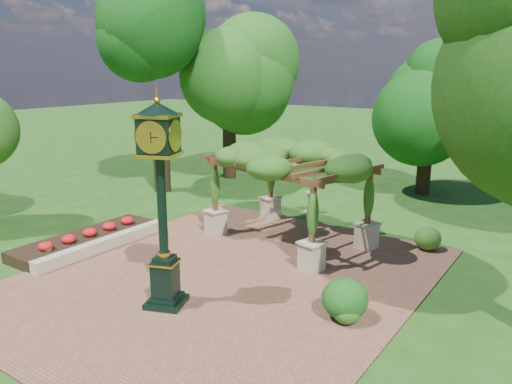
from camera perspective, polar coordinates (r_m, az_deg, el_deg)
The scene contains 13 objects.
ground at distance 13.58m, azimuth -6.14°, elevation -11.18°, with size 120.00×120.00×0.00m, color #1E4714.
brick_plaza at distance 14.27m, azimuth -3.49°, elevation -9.74°, with size 10.00×12.00×0.04m, color brown.
border_wall at distance 16.95m, azimuth -16.96°, elevation -5.77°, with size 0.35×5.00×0.40m, color #C6B793.
flower_bed at distance 17.65m, azimuth -18.79°, elevation -5.20°, with size 1.50×5.00×0.36m, color red.
pedestal_clock at distance 11.90m, azimuth -10.81°, elevation 0.52°, with size 1.30×1.30×5.08m.
pergola at distance 16.44m, azimuth 3.79°, elevation 3.26°, with size 5.81×4.33×3.29m.
sundial at distance 20.40m, azimuth 6.26°, elevation -1.34°, with size 0.63×0.63×0.88m.
shrub_front at distance 11.94m, azimuth 10.32°, elevation -13.30°, with size 0.64×0.64×0.57m, color #265D1A.
shrub_mid at distance 12.05m, azimuth 10.13°, elevation -11.94°, with size 1.09×1.09×0.98m, color #174E16.
shrub_back at distance 17.06m, azimuth 19.04°, elevation -5.02°, with size 0.85×0.85×0.76m, color #34681E.
tree_west_near at distance 23.77m, azimuth -11.35°, elevation 16.58°, with size 4.48×4.48×10.13m.
tree_west_far at distance 26.38m, azimuth -3.18°, elevation 14.07°, with size 4.60×4.60×8.44m.
tree_north at distance 24.08m, azimuth 19.27°, elevation 10.28°, with size 3.90×3.90×6.58m.
Camera 1 is at (8.13, -9.22, 5.76)m, focal length 35.00 mm.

